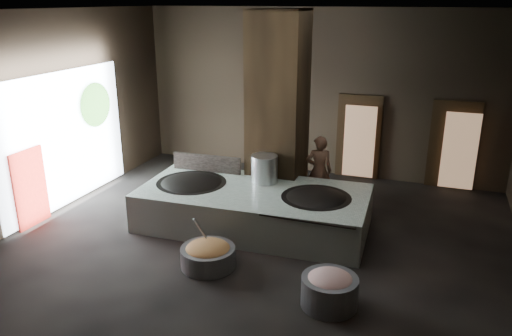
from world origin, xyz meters
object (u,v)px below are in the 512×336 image
at_px(wok_right, 316,201).
at_px(wok_left, 192,186).
at_px(stock_pot, 264,169).
at_px(meat_basin, 329,292).
at_px(hearth_platform, 254,208).
at_px(veg_basin, 208,257).
at_px(cook, 319,171).

bearing_deg(wok_right, wok_left, -177.95).
bearing_deg(stock_pot, meat_basin, -53.95).
height_order(wok_left, wok_right, wok_left).
relative_size(wok_right, stock_pot, 2.25).
distance_m(hearth_platform, wok_left, 1.49).
xyz_separation_m(wok_right, meat_basin, (0.83, -2.42, -0.50)).
xyz_separation_m(hearth_platform, wok_right, (1.35, 0.05, 0.33)).
distance_m(veg_basin, meat_basin, 2.41).
bearing_deg(wok_left, cook, 35.20).
bearing_deg(veg_basin, cook, 71.53).
bearing_deg(stock_pot, wok_right, -21.04).
xyz_separation_m(stock_pot, cook, (0.97, 1.14, -0.29)).
xyz_separation_m(wok_left, wok_right, (2.80, 0.10, 0.00)).
height_order(wok_right, meat_basin, wok_right).
bearing_deg(cook, meat_basin, 91.42).
bearing_deg(veg_basin, wok_right, 51.94).
distance_m(stock_pot, veg_basin, 2.64).
distance_m(wok_left, cook, 3.02).
bearing_deg(hearth_platform, veg_basin, -97.85).
bearing_deg(wok_left, stock_pot, 21.80).
height_order(veg_basin, meat_basin, meat_basin).
height_order(wok_left, stock_pot, stock_pot).
bearing_deg(wok_right, hearth_platform, -177.88).
relative_size(wok_right, meat_basin, 1.55).
bearing_deg(wok_left, meat_basin, -32.63).
relative_size(cook, meat_basin, 1.85).
bearing_deg(stock_pot, cook, 49.67).
height_order(hearth_platform, wok_left, wok_left).
relative_size(hearth_platform, wok_right, 3.41).
distance_m(hearth_platform, veg_basin, 1.93).
distance_m(cook, meat_basin, 4.27).
relative_size(hearth_platform, meat_basin, 5.28).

